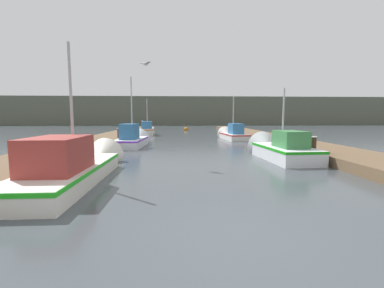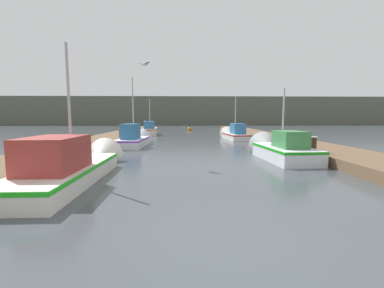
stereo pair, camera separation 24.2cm
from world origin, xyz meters
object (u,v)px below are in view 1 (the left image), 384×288
Objects in this scene: fishing_boat_2 at (133,139)px; mooring_piling_1 at (136,130)px; mooring_piling_3 at (142,127)px; channel_buoy at (186,129)px; mooring_piling_0 at (313,149)px; fishing_boat_1 at (279,149)px; mooring_piling_2 at (119,136)px; fishing_boat_0 at (79,164)px; fishing_boat_3 at (232,134)px; fishing_boat_4 at (147,130)px; seagull_lead at (145,64)px.

fishing_boat_2 reaches higher than mooring_piling_1.
channel_buoy is at bearing 41.78° from mooring_piling_3.
mooring_piling_0 reaches higher than channel_buoy.
mooring_piling_2 is at bearing 139.66° from fishing_boat_1.
mooring_piling_2 is at bearing -89.79° from mooring_piling_3.
mooring_piling_1 is at bearing 93.04° from fishing_boat_0.
channel_buoy is (5.24, 16.38, -0.39)m from mooring_piling_2.
fishing_boat_3 is 9.48m from fishing_boat_4.
fishing_boat_1 is at bearing -80.94° from channel_buoy.
fishing_boat_2 is (0.12, 8.84, 0.00)m from fishing_boat_0.
fishing_boat_2 is at bearing -102.56° from channel_buoy.
seagull_lead reaches higher than fishing_boat_3.
fishing_boat_1 is 10.27m from fishing_boat_3.
fishing_boat_0 is at bearing -158.78° from fishing_boat_1.
seagull_lead is (2.92, -7.54, 3.52)m from mooring_piling_2.
fishing_boat_0 is at bearing -86.45° from mooring_piling_1.
fishing_boat_3 is 12.08m from mooring_piling_3.
mooring_piling_2 reaches higher than mooring_piling_0.
mooring_piling_3 is (-10.10, 19.42, 0.18)m from mooring_piling_0.
fishing_boat_0 reaches higher than fishing_boat_3.
fishing_boat_2 reaches higher than fishing_boat_1.
fishing_boat_0 is 1.31× the size of fishing_boat_3.
fishing_boat_3 is 4.28× the size of mooring_piling_1.
fishing_boat_3 reaches higher than mooring_piling_2.
fishing_boat_3 is 13.40m from channel_buoy.
seagull_lead is (-5.90, -11.01, 3.69)m from fishing_boat_3.
mooring_piling_3 is at bearing 91.31° from mooring_piling_1.
mooring_piling_0 is 0.75× the size of mooring_piling_3.
mooring_piling_1 is 1.04× the size of channel_buoy.
seagull_lead is at bearing -81.23° from mooring_piling_3.
fishing_boat_1 is at bearing 23.78° from fishing_boat_0.
fishing_boat_1 is at bearing -37.27° from mooring_piling_2.
mooring_piling_2 is (-1.26, 1.48, 0.12)m from fishing_boat_2.
mooring_piling_3 is at bearing 97.97° from fishing_boat_2.
channel_buoy is at bearing 100.23° from fishing_boat_3.
fishing_boat_3 is at bearing -42.74° from mooring_piling_3.
mooring_piling_1 is 0.80× the size of mooring_piling_3.
fishing_boat_0 is 10.38m from mooring_piling_2.
mooring_piling_3 is at bearing 92.56° from fishing_boat_0.
fishing_boat_2 is 7.26m from seagull_lead.
seagull_lead is (1.98, -16.28, 3.59)m from fishing_boat_4.
mooring_piling_1 is at bearing 124.28° from mooring_piling_0.
fishing_boat_3 reaches higher than mooring_piling_3.
mooring_piling_1 is 2.38× the size of seagull_lead.
fishing_boat_0 is at bearing -88.49° from fishing_boat_2.
fishing_boat_3 is 10.18× the size of seagull_lead.
fishing_boat_4 reaches higher than fishing_boat_3.
seagull_lead reaches higher than channel_buoy.
fishing_boat_1 is 11.23m from mooring_piling_2.
mooring_piling_0 is at bearing -37.64° from mooring_piling_2.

